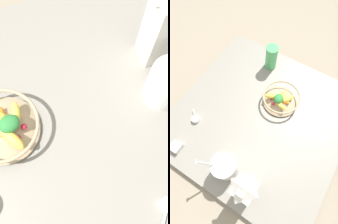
# 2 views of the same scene
# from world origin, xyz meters

# --- Properties ---
(ground_plane) EXTENTS (6.00, 6.00, 0.00)m
(ground_plane) POSITION_xyz_m (0.00, 0.00, 0.00)
(ground_plane) COLOR gray
(countertop) EXTENTS (0.91, 0.91, 0.03)m
(countertop) POSITION_xyz_m (0.00, 0.00, 0.02)
(countertop) COLOR gray
(countertop) RESTS_ON ground_plane
(fruit_bowl) EXTENTS (0.21, 0.21, 0.08)m
(fruit_bowl) POSITION_xyz_m (0.05, 0.14, 0.07)
(fruit_bowl) COLOR tan
(fruit_bowl) RESTS_ON countertop
(milk_carton) EXTENTS (0.08, 0.08, 0.30)m
(milk_carton) POSITION_xyz_m (0.13, -0.35, 0.18)
(milk_carton) COLOR silver
(milk_carton) RESTS_ON countertop
(yogurt_tub) EXTENTS (0.14, 0.11, 0.23)m
(yogurt_tub) POSITION_xyz_m (-0.00, -0.32, 0.11)
(yogurt_tub) COLOR white
(yogurt_tub) RESTS_ON countertop
(drinking_cup) EXTENTS (0.08, 0.08, 0.15)m
(drinking_cup) POSITION_xyz_m (-0.13, 0.34, 0.11)
(drinking_cup) COLOR #4CB266
(drinking_cup) RESTS_ON countertop
(spice_jar) EXTENTS (0.05, 0.05, 0.03)m
(spice_jar) POSITION_xyz_m (-0.28, -0.38, 0.05)
(spice_jar) COLOR silver
(spice_jar) RESTS_ON countertop
(measuring_scoop) EXTENTS (0.07, 0.06, 0.02)m
(measuring_scoop) POSITION_xyz_m (-0.30, -0.20, 0.04)
(measuring_scoop) COLOR white
(measuring_scoop) RESTS_ON countertop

